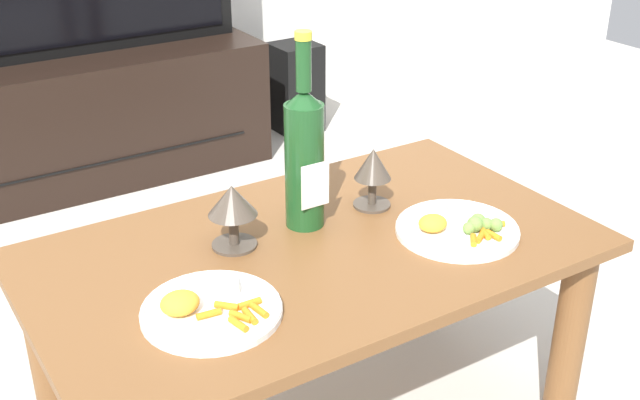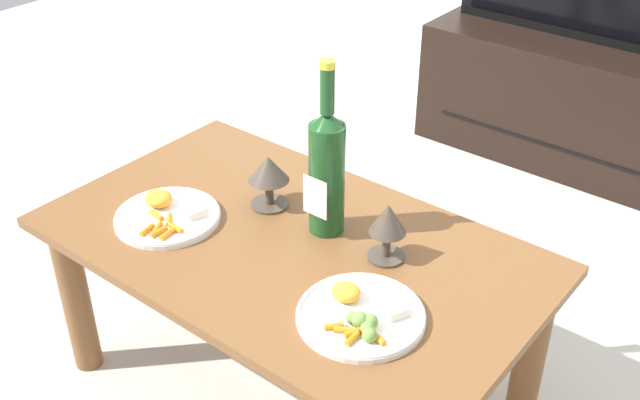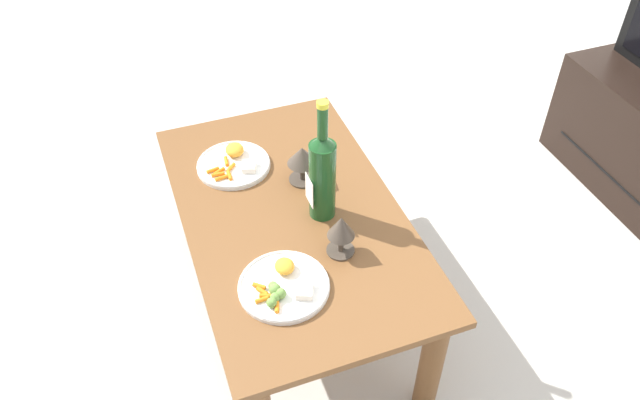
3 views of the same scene
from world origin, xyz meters
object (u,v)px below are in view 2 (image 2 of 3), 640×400
Objects in this scene: goblet_right at (388,223)px; tv_stand at (587,102)px; dining_table at (291,273)px; wine_bottle at (327,168)px; goblet_left at (268,172)px; dinner_plate_right at (361,314)px; dinner_plate_left at (167,215)px.

tv_stand is at bearing 94.84° from goblet_right.
tv_stand is (0.07, 1.60, -0.15)m from dining_table.
wine_bottle is at bearing 69.22° from dining_table.
goblet_left is at bearing 180.00° from goblet_right.
goblet_left is 0.33m from goblet_right.
goblet_right is (0.17, -0.01, -0.07)m from wine_bottle.
tv_stand is 1.74m from dinner_plate_right.
dinner_plate_right is at bearing -83.25° from tv_stand.
goblet_right is (0.33, -0.00, -0.00)m from goblet_left.
dinner_plate_right reaches higher than tv_stand.
dinner_plate_right reaches higher than dining_table.
goblet_right is 0.53× the size of dinner_plate_right.
wine_bottle is 1.62× the size of dinner_plate_right.
goblet_right is at bearing -85.16° from tv_stand.
goblet_right is (0.20, 0.08, 0.18)m from dining_table.
wine_bottle reaches higher than dinner_plate_left.
dinner_plate_right is (0.20, -1.71, 0.25)m from tv_stand.
dinner_plate_left is 0.97× the size of dinner_plate_right.
dinner_plate_right is at bearing -68.98° from goblet_right.
wine_bottle reaches higher than goblet_right.
wine_bottle reaches higher than dinner_plate_right.
wine_bottle is at bearing 178.09° from goblet_right.
goblet_left is 0.46m from dinner_plate_right.
wine_bottle is 0.18m from goblet_right.
dinner_plate_left is at bearing -158.44° from dining_table.
goblet_left is at bearing -178.09° from wine_bottle.
wine_bottle reaches higher than tv_stand.
tv_stand is 1.76m from dinner_plate_left.
dining_table is at bearing 157.77° from dinner_plate_right.
wine_bottle is (0.03, 0.09, 0.25)m from dining_table.
dinner_plate_left is (-0.27, -0.11, 0.10)m from dining_table.
wine_bottle is at bearing 140.28° from dinner_plate_right.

